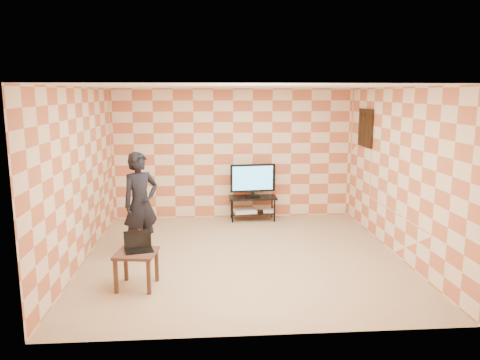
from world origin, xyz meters
The scene contains 14 objects.
floor centered at (0.00, 0.00, 0.00)m, with size 5.00×5.00×0.00m, color tan.
wall_back centered at (0.00, 2.50, 1.35)m, with size 5.00×0.02×2.70m, color beige.
wall_front centered at (0.00, -2.50, 1.35)m, with size 5.00×0.02×2.70m, color beige.
wall_left centered at (-2.50, 0.00, 1.35)m, with size 0.02×5.00×2.70m, color beige.
wall_right centered at (2.50, 0.00, 1.35)m, with size 0.02×5.00×2.70m, color beige.
ceiling centered at (0.00, 0.00, 2.70)m, with size 5.00×5.00×0.02m, color white.
wall_art centered at (2.47, 1.55, 1.95)m, with size 0.04×0.72×0.72m.
tv_stand centered at (0.38, 2.19, 0.37)m, with size 0.98×0.44×0.50m.
tv centered at (0.38, 2.19, 0.88)m, with size 0.93×0.21×0.68m.
dvd_player centered at (0.21, 2.16, 0.21)m, with size 0.46×0.33×0.08m, color silver.
game_console centered at (0.72, 2.17, 0.20)m, with size 0.23×0.17×0.05m, color silver.
side_table centered at (-1.53, -1.08, 0.41)m, with size 0.59×0.59×0.50m.
laptop centered at (-1.51, -1.00, 0.55)m, with size 0.43×0.37×0.25m.
person centered at (-1.64, 0.28, 0.84)m, with size 0.61×0.40×1.68m, color black.
Camera 1 is at (-0.58, -7.17, 2.60)m, focal length 35.00 mm.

